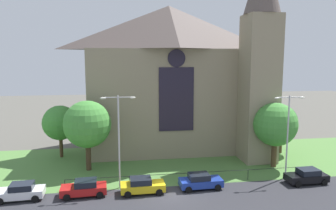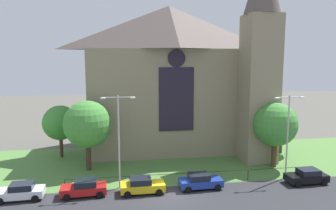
{
  "view_description": "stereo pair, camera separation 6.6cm",
  "coord_description": "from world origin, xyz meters",
  "px_view_note": "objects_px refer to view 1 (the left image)",
  "views": [
    {
      "loc": [
        -4.66,
        -28.68,
        12.72
      ],
      "look_at": [
        0.99,
        8.0,
        7.42
      ],
      "focal_mm": 34.59,
      "sensor_mm": 36.0,
      "label": 1
    },
    {
      "loc": [
        -4.6,
        -28.69,
        12.72
      ],
      "look_at": [
        0.99,
        8.0,
        7.42
      ],
      "focal_mm": 34.59,
      "sensor_mm": 36.0,
      "label": 2
    }
  ],
  "objects_px": {
    "church_building": "(175,76)",
    "tree_left_near": "(87,124)",
    "parked_car_red": "(84,188)",
    "tree_right_near": "(275,125)",
    "tree_left_far": "(60,123)",
    "streetlamp_far": "(288,127)",
    "tree_right_far": "(281,121)",
    "parked_car_blue": "(200,181)",
    "streetlamp_near": "(119,131)",
    "parked_car_black": "(307,176)",
    "parked_car_yellow": "(142,185)",
    "parked_car_white": "(20,192)"
  },
  "relations": [
    {
      "from": "tree_right_far",
      "to": "streetlamp_far",
      "type": "bearing_deg",
      "value": -114.2
    },
    {
      "from": "church_building",
      "to": "tree_left_near",
      "type": "xyz_separation_m",
      "value": [
        -11.49,
        -7.97,
        -4.92
      ]
    },
    {
      "from": "tree_left_near",
      "to": "streetlamp_far",
      "type": "xyz_separation_m",
      "value": [
        21.18,
        -5.87,
        0.28
      ]
    },
    {
      "from": "parked_car_red",
      "to": "parked_car_blue",
      "type": "xyz_separation_m",
      "value": [
        11.18,
        0.02,
        0.0
      ]
    },
    {
      "from": "tree_left_far",
      "to": "tree_right_near",
      "type": "bearing_deg",
      "value": -17.1
    },
    {
      "from": "church_building",
      "to": "parked_car_black",
      "type": "distance_m",
      "value": 21.33
    },
    {
      "from": "streetlamp_near",
      "to": "parked_car_black",
      "type": "xyz_separation_m",
      "value": [
        19.08,
        -1.68,
        -5.06
      ]
    },
    {
      "from": "streetlamp_far",
      "to": "tree_right_near",
      "type": "bearing_deg",
      "value": 82.72
    },
    {
      "from": "tree_left_near",
      "to": "streetlamp_near",
      "type": "distance_m",
      "value": 6.86
    },
    {
      "from": "parked_car_red",
      "to": "tree_right_far",
      "type": "bearing_deg",
      "value": -160.34
    },
    {
      "from": "church_building",
      "to": "tree_left_far",
      "type": "xyz_separation_m",
      "value": [
        -15.46,
        -2.28,
        -5.74
      ]
    },
    {
      "from": "church_building",
      "to": "streetlamp_near",
      "type": "xyz_separation_m",
      "value": [
        -7.97,
        -13.84,
        -4.47
      ]
    },
    {
      "from": "parked_car_red",
      "to": "church_building",
      "type": "bearing_deg",
      "value": -129.33
    },
    {
      "from": "parked_car_blue",
      "to": "church_building",
      "type": "bearing_deg",
      "value": 87.8
    },
    {
      "from": "streetlamp_far",
      "to": "parked_car_red",
      "type": "height_order",
      "value": "streetlamp_far"
    },
    {
      "from": "tree_left_near",
      "to": "church_building",
      "type": "bearing_deg",
      "value": 34.74
    },
    {
      "from": "streetlamp_near",
      "to": "parked_car_white",
      "type": "xyz_separation_m",
      "value": [
        -8.98,
        -1.33,
        -5.06
      ]
    },
    {
      "from": "tree_right_far",
      "to": "parked_car_red",
      "type": "distance_m",
      "value": 27.28
    },
    {
      "from": "parked_car_blue",
      "to": "tree_right_far",
      "type": "bearing_deg",
      "value": 34.89
    },
    {
      "from": "tree_left_near",
      "to": "parked_car_yellow",
      "type": "relative_size",
      "value": 1.91
    },
    {
      "from": "parked_car_red",
      "to": "parked_car_black",
      "type": "height_order",
      "value": "same"
    },
    {
      "from": "parked_car_yellow",
      "to": "parked_car_blue",
      "type": "height_order",
      "value": "same"
    },
    {
      "from": "church_building",
      "to": "tree_left_far",
      "type": "height_order",
      "value": "church_building"
    },
    {
      "from": "tree_left_near",
      "to": "tree_left_far",
      "type": "height_order",
      "value": "tree_left_near"
    },
    {
      "from": "tree_left_far",
      "to": "parked_car_yellow",
      "type": "bearing_deg",
      "value": -53.9
    },
    {
      "from": "streetlamp_near",
      "to": "streetlamp_far",
      "type": "distance_m",
      "value": 17.66
    },
    {
      "from": "tree_right_far",
      "to": "parked_car_blue",
      "type": "bearing_deg",
      "value": -143.29
    },
    {
      "from": "church_building",
      "to": "tree_left_far",
      "type": "distance_m",
      "value": 16.65
    },
    {
      "from": "parked_car_yellow",
      "to": "parked_car_blue",
      "type": "xyz_separation_m",
      "value": [
        5.77,
        0.24,
        0.0
      ]
    },
    {
      "from": "parked_car_white",
      "to": "parked_car_blue",
      "type": "xyz_separation_m",
      "value": [
        16.85,
        -0.01,
        0.0
      ]
    },
    {
      "from": "tree_left_far",
      "to": "parked_car_red",
      "type": "relative_size",
      "value": 1.59
    },
    {
      "from": "parked_car_white",
      "to": "parked_car_black",
      "type": "xyz_separation_m",
      "value": [
        28.05,
        -0.34,
        0.0
      ]
    },
    {
      "from": "tree_left_far",
      "to": "parked_car_blue",
      "type": "xyz_separation_m",
      "value": [
        15.36,
        -12.91,
        -3.79
      ]
    },
    {
      "from": "church_building",
      "to": "tree_left_near",
      "type": "bearing_deg",
      "value": -145.26
    },
    {
      "from": "parked_car_white",
      "to": "tree_left_far",
      "type": "bearing_deg",
      "value": -98.9
    },
    {
      "from": "tree_left_far",
      "to": "parked_car_blue",
      "type": "height_order",
      "value": "tree_left_far"
    },
    {
      "from": "parked_car_yellow",
      "to": "parked_car_blue",
      "type": "bearing_deg",
      "value": 1.25
    },
    {
      "from": "tree_left_far",
      "to": "streetlamp_far",
      "type": "height_order",
      "value": "streetlamp_far"
    },
    {
      "from": "tree_left_near",
      "to": "parked_car_black",
      "type": "distance_m",
      "value": 24.27
    },
    {
      "from": "streetlamp_far",
      "to": "parked_car_blue",
      "type": "bearing_deg",
      "value": -172.15
    },
    {
      "from": "parked_car_blue",
      "to": "parked_car_black",
      "type": "relative_size",
      "value": 1.0
    },
    {
      "from": "church_building",
      "to": "parked_car_yellow",
      "type": "relative_size",
      "value": 6.14
    },
    {
      "from": "church_building",
      "to": "parked_car_yellow",
      "type": "bearing_deg",
      "value": -110.82
    },
    {
      "from": "tree_right_far",
      "to": "parked_car_yellow",
      "type": "bearing_deg",
      "value": -151.7
    },
    {
      "from": "parked_car_red",
      "to": "parked_car_yellow",
      "type": "xyz_separation_m",
      "value": [
        5.41,
        -0.22,
        0.0
      ]
    },
    {
      "from": "church_building",
      "to": "tree_right_near",
      "type": "relative_size",
      "value": 3.38
    },
    {
      "from": "parked_car_white",
      "to": "tree_right_far",
      "type": "bearing_deg",
      "value": -163.77
    },
    {
      "from": "tree_left_far",
      "to": "streetlamp_far",
      "type": "xyz_separation_m",
      "value": [
        25.15,
        -11.56,
        1.1
      ]
    },
    {
      "from": "parked_car_yellow",
      "to": "tree_left_far",
      "type": "bearing_deg",
      "value": 124.94
    },
    {
      "from": "tree_right_far",
      "to": "streetlamp_far",
      "type": "relative_size",
      "value": 0.74
    }
  ]
}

